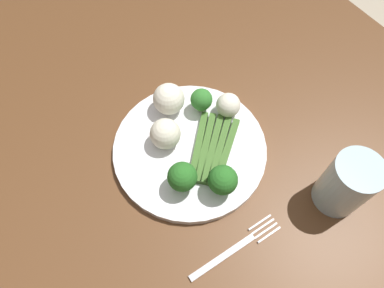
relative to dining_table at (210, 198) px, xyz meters
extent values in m
cube|color=#B7A88E|center=(0.00, 0.00, -0.66)|extent=(6.00, 6.00, 0.02)
cube|color=brown|center=(0.00, 0.00, 0.07)|extent=(1.43, 1.08, 0.04)
cylinder|color=brown|center=(-0.66, 0.48, -0.30)|extent=(0.07, 0.07, 0.70)
cylinder|color=white|center=(-0.07, 0.00, 0.09)|extent=(0.27, 0.27, 0.01)
cube|color=#3D6626|center=(-0.02, 0.05, 0.11)|extent=(0.09, 0.12, 0.01)
cube|color=#3D6626|center=(-0.03, 0.04, 0.11)|extent=(0.10, 0.11, 0.01)
cube|color=#3D6626|center=(-0.04, 0.03, 0.11)|extent=(0.10, 0.11, 0.01)
cube|color=#3D6626|center=(-0.05, 0.02, 0.11)|extent=(0.10, 0.11, 0.01)
cube|color=#3D6626|center=(-0.06, 0.01, 0.11)|extent=(0.11, 0.10, 0.01)
cylinder|color=#609E3D|center=(-0.13, 0.06, 0.11)|extent=(0.01, 0.01, 0.01)
sphere|color=#337A2D|center=(-0.13, 0.06, 0.13)|extent=(0.04, 0.04, 0.04)
cylinder|color=#568E33|center=(-0.01, -0.05, 0.11)|extent=(0.02, 0.02, 0.02)
sphere|color=#286B23|center=(-0.01, -0.05, 0.14)|extent=(0.05, 0.05, 0.05)
cylinder|color=#568E33|center=(0.03, 0.00, 0.11)|extent=(0.02, 0.02, 0.02)
sphere|color=#286B23|center=(0.03, 0.00, 0.14)|extent=(0.05, 0.05, 0.05)
sphere|color=silver|center=(-0.10, -0.03, 0.13)|extent=(0.05, 0.05, 0.05)
sphere|color=white|center=(-0.16, 0.01, 0.13)|extent=(0.06, 0.06, 0.06)
sphere|color=white|center=(-0.09, 0.10, 0.12)|extent=(0.05, 0.05, 0.05)
cube|color=silver|center=(0.12, -0.06, 0.09)|extent=(0.01, 0.12, 0.00)
cube|color=silver|center=(0.13, 0.02, 0.09)|extent=(0.00, 0.05, 0.00)
cube|color=silver|center=(0.12, 0.02, 0.09)|extent=(0.00, 0.05, 0.00)
cube|color=silver|center=(0.11, 0.02, 0.09)|extent=(0.00, 0.05, 0.00)
cube|color=silver|center=(0.10, 0.02, 0.09)|extent=(0.00, 0.05, 0.00)
cylinder|color=silver|center=(0.14, 0.15, 0.14)|extent=(0.08, 0.08, 0.11)
camera|label=1|loc=(0.18, -0.16, 0.65)|focal=32.60mm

